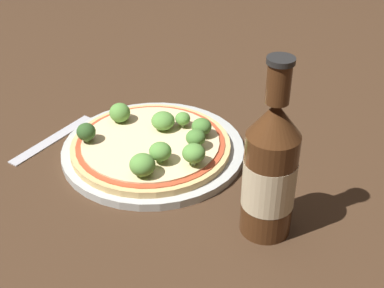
{
  "coord_description": "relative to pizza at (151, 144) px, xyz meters",
  "views": [
    {
      "loc": [
        0.22,
        -0.62,
        0.45
      ],
      "look_at": [
        0.07,
        -0.04,
        0.06
      ],
      "focal_mm": 50.0,
      "sensor_mm": 36.0,
      "label": 1
    }
  ],
  "objects": [
    {
      "name": "ground_plane",
      "position": [
        0.01,
        -0.0,
        -0.02
      ],
      "size": [
        3.0,
        3.0,
        0.0
      ],
      "primitive_type": "plane",
      "color": "#3D2819"
    },
    {
      "name": "broccoli_floret_5",
      "position": [
        0.03,
        -0.05,
        0.02
      ],
      "size": [
        0.03,
        0.03,
        0.03
      ],
      "color": "#89A866",
      "rests_on": "pizza"
    },
    {
      "name": "broccoli_floret_4",
      "position": [
        0.0,
        0.03,
        0.02
      ],
      "size": [
        0.04,
        0.04,
        0.03
      ],
      "color": "#89A866",
      "rests_on": "pizza"
    },
    {
      "name": "broccoli_floret_3",
      "position": [
        0.02,
        -0.08,
        0.02
      ],
      "size": [
        0.03,
        0.03,
        0.03
      ],
      "color": "#89A866",
      "rests_on": "pizza"
    },
    {
      "name": "broccoli_floret_1",
      "position": [
        0.03,
        0.05,
        0.02
      ],
      "size": [
        0.02,
        0.02,
        0.02
      ],
      "color": "#89A866",
      "rests_on": "pizza"
    },
    {
      "name": "broccoli_floret_6",
      "position": [
        0.08,
        -0.04,
        0.03
      ],
      "size": [
        0.03,
        0.03,
        0.03
      ],
      "color": "#89A866",
      "rests_on": "pizza"
    },
    {
      "name": "fork",
      "position": [
        -0.16,
        -0.01,
        -0.02
      ],
      "size": [
        0.07,
        0.16,
        0.0
      ],
      "rotation": [
        0.0,
        0.0,
        1.25
      ],
      "color": "#B2B2B7",
      "rests_on": "ground_plane"
    },
    {
      "name": "pizza",
      "position": [
        0.0,
        0.0,
        0.0
      ],
      "size": [
        0.23,
        0.23,
        0.01
      ],
      "color": "tan",
      "rests_on": "plate"
    },
    {
      "name": "broccoli_floret_7",
      "position": [
        0.07,
        0.03,
        0.02
      ],
      "size": [
        0.03,
        0.03,
        0.03
      ],
      "color": "#89A866",
      "rests_on": "pizza"
    },
    {
      "name": "plate",
      "position": [
        0.0,
        0.0,
        -0.01
      ],
      "size": [
        0.27,
        0.27,
        0.01
      ],
      "color": "#B2B7B2",
      "rests_on": "ground_plane"
    },
    {
      "name": "broccoli_floret_0",
      "position": [
        -0.06,
        0.04,
        0.02
      ],
      "size": [
        0.03,
        0.03,
        0.03
      ],
      "color": "#89A866",
      "rests_on": "pizza"
    },
    {
      "name": "broccoli_floret_2",
      "position": [
        -0.09,
        -0.03,
        0.02
      ],
      "size": [
        0.03,
        0.03,
        0.03
      ],
      "color": "#89A866",
      "rests_on": "pizza"
    },
    {
      "name": "broccoli_floret_8",
      "position": [
        0.07,
        -0.0,
        0.02
      ],
      "size": [
        0.03,
        0.03,
        0.03
      ],
      "color": "#89A866",
      "rests_on": "pizza"
    },
    {
      "name": "beer_bottle",
      "position": [
        0.19,
        -0.12,
        0.07
      ],
      "size": [
        0.06,
        0.06,
        0.23
      ],
      "color": "#472814",
      "rests_on": "ground_plane"
    }
  ]
}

